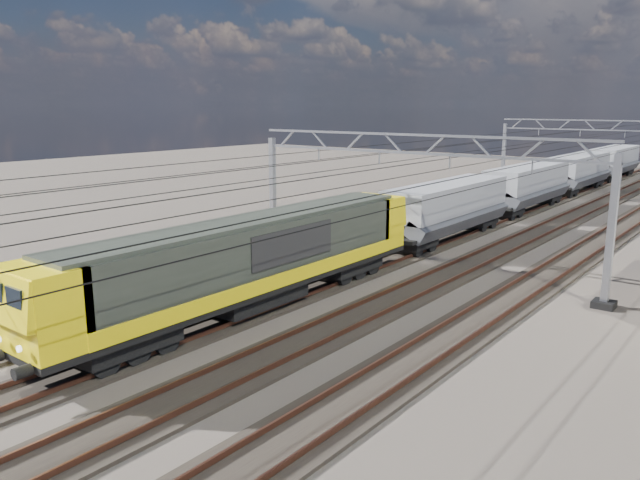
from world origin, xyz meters
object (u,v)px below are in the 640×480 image
Objects in this scene: catenary_gantry_far at (600,154)px; hopper_wagon_fourth at (614,160)px; hopper_wagon_mid at (527,184)px; locomotive at (253,258)px; hopper_wagon_lead at (448,206)px; hopper_wagon_third at (579,170)px; catenary_gantry_mid at (412,198)px.

hopper_wagon_fourth is (-2.00, 14.76, -1.67)m from catenary_gantry_far.
hopper_wagon_fourth is at bearing 90.00° from hopper_wagon_mid.
catenary_gantry_far is 14.99m from hopper_wagon_fourth.
catenary_gantry_far is at bearing 87.49° from locomotive.
catenary_gantry_far is at bearing 85.89° from hopper_wagon_lead.
hopper_wagon_third is at bearing 90.00° from locomotive.
locomotive is 1.62× the size of hopper_wagon_third.
catenary_gantry_far reaches higher than hopper_wagon_third.
hopper_wagon_lead is 14.20m from hopper_wagon_mid.
hopper_wagon_fourth is (0.00, 28.40, 0.00)m from hopper_wagon_mid.
hopper_wagon_mid is at bearing -90.00° from hopper_wagon_fourth.
hopper_wagon_third and hopper_wagon_fourth have the same top height.
hopper_wagon_lead is (-2.00, -27.84, -1.67)m from catenary_gantry_far.
catenary_gantry_mid is at bearing 78.16° from locomotive.
catenary_gantry_far is 1.53× the size of hopper_wagon_lead.
locomotive reaches higher than hopper_wagon_fourth.
catenary_gantry_far is 0.94× the size of locomotive.
hopper_wagon_third is at bearing 90.00° from hopper_wagon_lead.
catenary_gantry_mid is 1.53× the size of hopper_wagon_fourth.
catenary_gantry_mid is at bearing -90.00° from catenary_gantry_far.
hopper_wagon_third is (0.00, 14.20, 0.00)m from hopper_wagon_mid.
catenary_gantry_far is 45.61m from locomotive.
catenary_gantry_far is at bearing 81.66° from hopper_wagon_mid.
locomotive reaches higher than hopper_wagon_mid.
hopper_wagon_third is at bearing 90.00° from hopper_wagon_mid.
locomotive is 46.10m from hopper_wagon_third.
hopper_wagon_fourth is (-0.00, 60.30, -0.09)m from locomotive.
catenary_gantry_mid is at bearing -84.89° from hopper_wagon_mid.
locomotive is 31.90m from hopper_wagon_mid.
hopper_wagon_mid and hopper_wagon_third have the same top height.
catenary_gantry_mid is 50.82m from hopper_wagon_fourth.
catenary_gantry_far is 1.53× the size of hopper_wagon_fourth.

